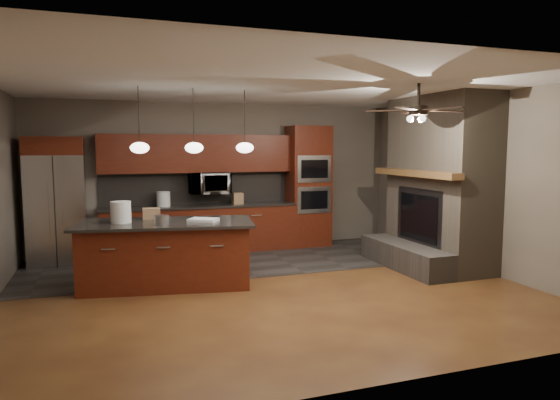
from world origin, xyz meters
name	(u,v)px	position (x,y,z in m)	size (l,w,h in m)	color
ground	(270,289)	(0.00, 0.00, 0.00)	(7.00, 7.00, 0.00)	brown
ceiling	(269,85)	(0.00, 0.00, 2.80)	(7.00, 6.00, 0.02)	white
back_wall	(221,177)	(0.00, 3.00, 1.40)	(7.00, 0.02, 2.80)	gray
right_wall	(477,183)	(3.50, 0.00, 1.40)	(0.02, 6.00, 2.80)	gray
slate_tile_patch	(237,261)	(0.00, 1.80, 0.01)	(7.00, 2.40, 0.01)	#302D2B
fireplace_column	(437,188)	(3.04, 0.40, 1.30)	(1.30, 2.10, 2.80)	brown
back_cabinetry	(199,205)	(-0.48, 2.74, 0.89)	(3.59, 0.64, 2.20)	#5D2011
oven_tower	(308,186)	(1.70, 2.69, 1.19)	(0.80, 0.63, 2.38)	#5D2011
microwave	(209,183)	(-0.27, 2.75, 1.30)	(0.73, 0.41, 0.50)	silver
refrigerator	(56,201)	(-2.90, 2.62, 1.07)	(0.92, 0.75, 2.14)	silver
kitchen_island	(166,253)	(-1.33, 0.65, 0.46)	(2.59, 1.52, 0.92)	#5D2011
white_bucket	(121,212)	(-1.92, 0.76, 1.07)	(0.28, 0.28, 0.30)	white
paint_can	(162,220)	(-1.41, 0.40, 0.98)	(0.19, 0.19, 0.13)	#A1A0A5
paint_tray	(203,220)	(-0.82, 0.53, 0.94)	(0.39, 0.27, 0.04)	white
cardboard_box	(151,213)	(-1.49, 1.02, 1.00)	(0.25, 0.18, 0.16)	#8B6748
counter_bucket	(163,199)	(-1.13, 2.70, 1.04)	(0.24, 0.24, 0.27)	white
counter_box	(238,198)	(0.24, 2.65, 1.01)	(0.19, 0.15, 0.21)	#A47E54
pendant_left	(140,147)	(-1.65, 0.70, 1.96)	(0.26, 0.26, 0.92)	black
pendant_center	(194,147)	(-0.90, 0.70, 1.96)	(0.26, 0.26, 0.92)	black
pendant_right	(245,147)	(-0.15, 0.70, 1.96)	(0.26, 0.26, 0.92)	black
ceiling_fan	(418,110)	(1.80, -0.80, 2.46)	(1.27, 1.33, 0.41)	black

